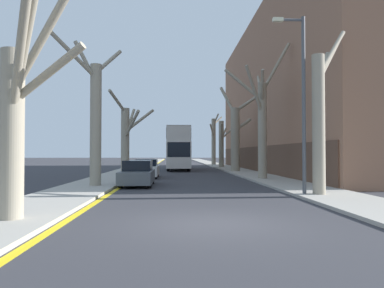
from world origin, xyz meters
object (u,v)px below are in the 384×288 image
street_tree_right_2 (236,135)px  parked_car_0 (138,174)px  street_tree_right_0 (320,114)px  parked_car_1 (147,169)px  street_tree_right_1 (262,120)px  street_tree_left_1 (95,117)px  street_tree_left_0 (17,117)px  street_tree_left_2 (126,137)px  street_tree_right_4 (214,140)px  lamp_post (301,95)px  street_tree_right_3 (222,143)px  double_decker_bus (178,146)px

street_tree_right_2 → parked_car_0: size_ratio=1.88×
street_tree_right_0 → parked_car_1: size_ratio=1.68×
street_tree_right_0 → street_tree_right_1: street_tree_right_1 is taller
street_tree_left_1 → street_tree_right_2: (10.32, 16.08, -0.11)m
parked_car_0 → parked_car_1: parked_car_0 is taller
street_tree_left_0 → street_tree_left_2: (0.13, 21.33, 0.44)m
street_tree_right_2 → street_tree_right_4: street_tree_right_2 is taller
street_tree_left_1 → parked_car_1: size_ratio=1.73×
street_tree_left_0 → parked_car_0: 11.91m
parked_car_0 → street_tree_right_2: bearing=61.4°
street_tree_right_2 → parked_car_1: street_tree_right_2 is taller
street_tree_left_1 → parked_car_0: (2.19, 1.19, -3.08)m
street_tree_left_2 → lamp_post: size_ratio=0.89×
street_tree_right_1 → street_tree_right_3: 21.76m
street_tree_right_4 → parked_car_0: size_ratio=1.75×
parked_car_1 → street_tree_right_4: bearing=74.3°
street_tree_right_3 → street_tree_right_4: (0.13, 10.58, 0.73)m
street_tree_right_2 → parked_car_1: 11.73m
street_tree_left_2 → lamp_post: 18.19m
street_tree_left_0 → parked_car_0: bearing=80.1°
street_tree_left_2 → street_tree_right_4: 28.57m
parked_car_0 → lamp_post: lamp_post is taller
street_tree_right_2 → parked_car_1: bearing=-135.8°
street_tree_left_1 → street_tree_left_2: street_tree_left_1 is taller
lamp_post → double_decker_bus: bearing=100.8°
street_tree_left_1 → lamp_post: bearing=-25.2°
street_tree_left_1 → lamp_post: 10.72m
street_tree_right_0 → street_tree_right_3: size_ratio=1.28×
street_tree_left_0 → street_tree_right_3: bearing=74.8°
street_tree_right_1 → double_decker_bus: bearing=109.2°
street_tree_right_1 → street_tree_right_2: bearing=90.1°
lamp_post → street_tree_right_1: bearing=86.3°
street_tree_left_1 → street_tree_left_2: size_ratio=1.15×
street_tree_right_0 → double_decker_bus: street_tree_right_0 is taller
parked_car_0 → street_tree_left_2: bearing=100.9°
lamp_post → street_tree_right_2: bearing=88.2°
street_tree_right_1 → double_decker_bus: size_ratio=0.86×
street_tree_left_0 → street_tree_right_4: (10.29, 48.03, 1.13)m
street_tree_left_0 → street_tree_left_1: street_tree_left_1 is taller
lamp_post → parked_car_0: bearing=142.5°
street_tree_left_1 → street_tree_right_3: size_ratio=1.32×
street_tree_right_4 → double_decker_bus: (-5.72, -16.25, -1.30)m
street_tree_left_0 → lamp_post: bearing=31.3°
street_tree_left_1 → street_tree_right_0: street_tree_left_1 is taller
street_tree_left_1 → street_tree_right_4: street_tree_right_4 is taller
street_tree_right_1 → parked_car_1: street_tree_right_1 is taller
street_tree_left_1 → street_tree_right_0: (10.48, -4.62, -0.25)m
street_tree_right_2 → double_decker_bus: 7.80m
street_tree_left_1 → parked_car_1: (2.19, 8.18, -3.09)m
double_decker_bus → lamp_post: lamp_post is taller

